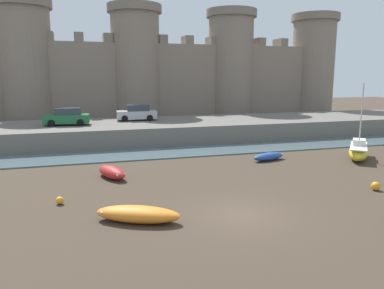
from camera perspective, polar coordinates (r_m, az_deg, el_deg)
name	(u,v)px	position (r m, az deg, el deg)	size (l,w,h in m)	color
ground_plane	(242,215)	(17.91, 7.69, -10.54)	(160.00, 160.00, 0.00)	#423528
water_channel	(170,152)	(31.41, -3.30, -1.21)	(80.00, 4.50, 0.10)	slate
quay_road	(154,130)	(38.26, -5.79, 2.14)	(64.33, 10.00, 1.80)	#666059
castle	(136,72)	(49.62, -8.52, 10.85)	(59.13, 6.81, 18.12)	gray
rowboat_foreground_centre	(138,214)	(16.98, -8.24, -10.41)	(3.99, 2.79, 0.71)	orange
rowboat_foreground_left	(112,172)	(24.22, -12.11, -4.12)	(2.08, 2.99, 0.75)	red
sailboat_midflat_right	(358,151)	(31.78, 24.02, -0.92)	(4.12, 4.46, 5.85)	yellow
rowboat_foreground_right	(269,156)	(29.18, 11.61, -1.77)	(2.99, 1.58, 0.61)	#234793
mooring_buoy_near_shore	(376,186)	(23.64, 26.19, -5.71)	(0.49, 0.49, 0.49)	orange
mooring_buoy_mid_mud	(60,200)	(20.17, -19.51, -8.04)	(0.39, 0.39, 0.39)	orange
car_quay_west	(137,113)	(39.41, -8.36, 4.78)	(4.22, 2.12, 1.62)	#B2B5B7
car_quay_centre_west	(67,117)	(37.09, -18.50, 4.00)	(4.22, 2.12, 1.62)	#1E6638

